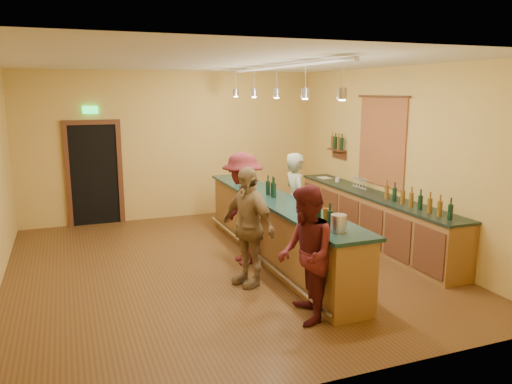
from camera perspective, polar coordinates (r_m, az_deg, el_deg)
name	(u,v)px	position (r m, az deg, el deg)	size (l,w,h in m)	color
floor	(222,266)	(8.16, -3.92, -8.45)	(7.00, 7.00, 0.00)	#523517
ceiling	(219,62)	(7.69, -4.25, 14.59)	(6.50, 7.00, 0.02)	silver
wall_back	(174,146)	(11.13, -9.38, 5.25)	(6.50, 0.02, 3.20)	#E4B755
wall_front	(333,223)	(4.60, 8.82, -3.51)	(6.50, 0.02, 3.20)	#E4B755
wall_right	(395,158)	(9.24, 15.62, 3.72)	(0.02, 7.00, 3.20)	#E4B755
doorway	(94,172)	(10.96, -18.01, 2.24)	(1.15, 0.09, 2.48)	black
tapestry	(382,142)	(9.52, 14.17, 5.53)	(0.03, 1.40, 1.60)	maroon
bottle_shelf	(337,144)	(10.76, 9.28, 5.39)	(0.17, 0.55, 0.54)	#4C2B16
back_counter	(373,218)	(9.43, 13.24, -2.91)	(0.60, 4.55, 1.27)	olive
tasting_bar	(276,224)	(8.28, 2.25, -3.73)	(0.73, 5.10, 1.38)	olive
pendant_track	(277,78)	(8.00, 2.38, 12.93)	(0.11, 4.60, 0.50)	silver
bartender	(296,202)	(8.78, 4.58, -1.14)	(0.63, 0.41, 1.73)	gray
customer_a	(306,255)	(6.09, 5.70, -7.13)	(0.82, 0.64, 1.68)	#59191E
customer_b	(248,226)	(7.18, -0.95, -3.96)	(1.02, 0.42, 1.74)	#997A51
customer_c	(243,209)	(8.07, -1.50, -1.91)	(1.18, 0.68, 1.82)	#59191E
bar_stool	(299,196)	(10.86, 4.98, -0.51)	(0.33, 0.33, 0.68)	#8F5E40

